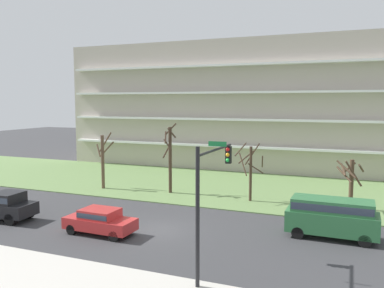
# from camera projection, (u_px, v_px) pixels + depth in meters

# --- Properties ---
(ground) EXTENTS (160.00, 160.00, 0.00)m
(ground) POSITION_uv_depth(u_px,v_px,m) (157.00, 230.00, 25.27)
(ground) COLOR #38383A
(sidewalk_curb_near) EXTENTS (80.00, 4.00, 0.15)m
(sidewalk_curb_near) POSITION_uv_depth(u_px,v_px,m) (75.00, 281.00, 17.88)
(sidewalk_curb_near) COLOR #BCB7AD
(sidewalk_curb_near) RESTS_ON ground
(grass_lawn_strip) EXTENTS (80.00, 16.00, 0.08)m
(grass_lawn_strip) POSITION_uv_depth(u_px,v_px,m) (223.00, 186.00, 38.19)
(grass_lawn_strip) COLOR #66844C
(grass_lawn_strip) RESTS_ON ground
(apartment_building) EXTENTS (46.56, 12.91, 15.19)m
(apartment_building) POSITION_uv_depth(u_px,v_px,m) (257.00, 106.00, 50.29)
(apartment_building) COLOR #B2A899
(apartment_building) RESTS_ON ground
(tree_far_left) EXTENTS (1.55, 1.41, 5.27)m
(tree_far_left) POSITION_uv_depth(u_px,v_px,m) (103.00, 159.00, 36.93)
(tree_far_left) COLOR brown
(tree_far_left) RESTS_ON ground
(tree_left) EXTENTS (1.29, 1.30, 6.21)m
(tree_left) POSITION_uv_depth(u_px,v_px,m) (170.00, 157.00, 35.00)
(tree_left) COLOR #423023
(tree_left) RESTS_ON ground
(tree_center) EXTENTS (2.31, 2.20, 4.74)m
(tree_center) POSITION_uv_depth(u_px,v_px,m) (250.00, 169.00, 32.18)
(tree_center) COLOR #423023
(tree_center) RESTS_ON ground
(tree_right) EXTENTS (1.98, 1.70, 3.80)m
(tree_right) POSITION_uv_depth(u_px,v_px,m) (351.00, 180.00, 29.66)
(tree_right) COLOR #4C3828
(tree_right) RESTS_ON ground
(sedan_red_near_left) EXTENTS (4.44, 1.90, 1.57)m
(sedan_red_near_left) POSITION_uv_depth(u_px,v_px,m) (100.00, 220.00, 24.39)
(sedan_red_near_left) COLOR #B22828
(sedan_red_near_left) RESTS_ON ground
(pickup_black_center_left) EXTENTS (5.51, 2.32, 1.95)m
(pickup_black_center_left) POSITION_uv_depth(u_px,v_px,m) (0.00, 205.00, 27.41)
(pickup_black_center_left) COLOR black
(pickup_black_center_left) RESTS_ON ground
(van_green_center_right) EXTENTS (5.23, 2.08, 2.36)m
(van_green_center_right) POSITION_uv_depth(u_px,v_px,m) (332.00, 215.00, 23.61)
(van_green_center_right) COLOR #2D6B3D
(van_green_center_right) RESTS_ON ground
(traffic_signal_mast) EXTENTS (0.90, 4.85, 6.22)m
(traffic_signal_mast) POSITION_uv_depth(u_px,v_px,m) (210.00, 186.00, 18.26)
(traffic_signal_mast) COLOR black
(traffic_signal_mast) RESTS_ON ground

